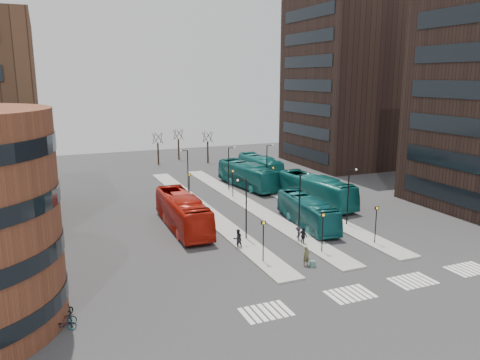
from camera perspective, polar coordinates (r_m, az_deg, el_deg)
name	(u,v)px	position (r m, az deg, el deg)	size (l,w,h in m)	color
ground	(398,316)	(34.73, 18.67, -15.44)	(160.00, 160.00, 0.00)	#2B2B2D
island_left	(203,209)	(57.49, -4.59, -3.55)	(2.50, 45.00, 0.15)	gray
island_mid	(247,204)	(59.55, 0.91, -2.94)	(2.50, 45.00, 0.15)	gray
island_right	(289,199)	(62.13, 5.99, -2.36)	(2.50, 45.00, 0.15)	gray
suitcase	(313,264)	(41.00, 8.85, -10.07)	(0.43, 0.35, 0.54)	navy
red_bus	(183,212)	(50.27, -7.01, -3.87)	(3.08, 13.15, 3.66)	#B61B0E
teal_bus_a	(307,211)	(51.46, 8.19, -3.82)	(2.64, 11.28, 3.14)	#12575A
teal_bus_b	(247,175)	(68.58, 0.88, 0.60)	(3.03, 12.95, 3.61)	#125D5C
teal_bus_c	(316,190)	(60.32, 9.22, -1.19)	(3.06, 13.06, 3.64)	#146564
teal_bus_d	(260,166)	(76.31, 2.46, 1.71)	(2.83, 12.08, 3.36)	#166F6F
traveller	(306,256)	(40.95, 8.08, -9.19)	(0.63, 0.41, 1.71)	#4B4C2D
commuter_a	(238,239)	(44.51, -0.28, -7.16)	(0.91, 0.71, 1.87)	black
commuter_b	(303,236)	(45.83, 7.72, -6.77)	(1.02, 0.43, 1.74)	black
commuter_c	(298,234)	(46.69, 7.08, -6.56)	(0.95, 0.55, 1.48)	black
bicycle_near	(63,325)	(33.14, -20.72, -16.22)	(0.54, 1.56, 0.82)	gray
bicycle_mid	(62,311)	(34.77, -20.87, -14.70)	(0.45, 1.58, 0.95)	gray
bicycle_far	(63,318)	(33.85, -20.79, -15.50)	(0.60, 1.73, 0.91)	gray
crosswalk_stripes	(380,288)	(38.46, 16.68, -12.46)	(22.35, 2.40, 0.01)	silver
tower_far	(354,82)	(89.92, 13.68, 11.54)	(20.12, 20.00, 30.00)	black
sign_poles	(269,200)	(52.66, 3.58, -2.39)	(12.45, 22.12, 3.65)	black
lamp_posts	(259,180)	(57.20, 2.31, 0.02)	(14.04, 20.24, 6.12)	black
bare_trees	(182,148)	(89.46, -7.14, 3.89)	(10.97, 8.14, 5.90)	black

